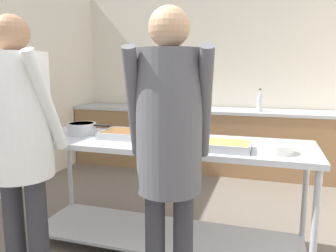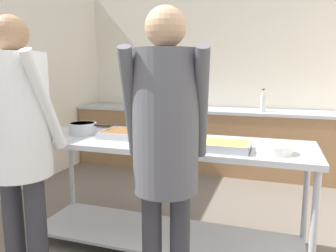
# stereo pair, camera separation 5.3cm
# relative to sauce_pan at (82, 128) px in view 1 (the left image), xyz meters

# --- Properties ---
(wall_rear) EXTENTS (4.52, 0.06, 2.65)m
(wall_rear) POSITION_rel_sauce_pan_xyz_m (0.83, 2.63, 0.36)
(wall_rear) COLOR beige
(wall_rear) RESTS_ON ground_plane
(wall_left) EXTENTS (0.06, 4.00, 2.65)m
(wall_left) POSITION_rel_sauce_pan_xyz_m (-1.39, 0.69, 0.36)
(wall_left) COLOR beige
(wall_left) RESTS_ON ground_plane
(back_counter) EXTENTS (4.36, 0.65, 0.90)m
(back_counter) POSITION_rel_sauce_pan_xyz_m (0.83, 2.26, -0.51)
(back_counter) COLOR olive
(back_counter) RESTS_ON ground_plane
(serving_counter) EXTENTS (2.25, 0.70, 0.91)m
(serving_counter) POSITION_rel_sauce_pan_xyz_m (0.75, -0.04, -0.35)
(serving_counter) COLOR #ADAFB5
(serving_counter) RESTS_ON ground_plane
(sauce_pan) EXTENTS (0.37, 0.23, 0.10)m
(sauce_pan) POSITION_rel_sauce_pan_xyz_m (0.00, 0.00, 0.00)
(sauce_pan) COLOR #ADAFB5
(sauce_pan) RESTS_ON serving_counter
(serving_tray_roast) EXTENTS (0.44, 0.33, 0.05)m
(serving_tray_roast) POSITION_rel_sauce_pan_xyz_m (0.44, -0.00, -0.03)
(serving_tray_roast) COLOR #ADAFB5
(serving_tray_roast) RESTS_ON serving_counter
(broccoli_bowl) EXTENTS (0.25, 0.25, 0.12)m
(broccoli_bowl) POSITION_rel_sauce_pan_xyz_m (0.82, 0.10, -0.01)
(broccoli_bowl) COLOR #B2B2B7
(broccoli_bowl) RESTS_ON serving_counter
(serving_tray_vegetables) EXTENTS (0.44, 0.27, 0.05)m
(serving_tray_vegetables) POSITION_rel_sauce_pan_xyz_m (1.20, -0.19, -0.03)
(serving_tray_vegetables) COLOR #ADAFB5
(serving_tray_vegetables) RESTS_ON serving_counter
(plate_stack) EXTENTS (0.24, 0.24, 0.06)m
(plate_stack) POSITION_rel_sauce_pan_xyz_m (1.57, -0.17, -0.02)
(plate_stack) COLOR white
(plate_stack) RESTS_ON serving_counter
(guest_serving_left) EXTENTS (0.51, 0.43, 1.77)m
(guest_serving_left) POSITION_rel_sauce_pan_xyz_m (1.02, -0.80, 0.14)
(guest_serving_left) COLOR #2D2D33
(guest_serving_left) RESTS_ON ground_plane
(guest_serving_right) EXTENTS (0.49, 0.39, 1.77)m
(guest_serving_right) POSITION_rel_sauce_pan_xyz_m (0.09, -0.84, 0.13)
(guest_serving_right) COLOR #2D2D33
(guest_serving_right) RESTS_ON ground_plane
(water_bottle) EXTENTS (0.07, 0.07, 0.31)m
(water_bottle) POSITION_rel_sauce_pan_xyz_m (1.40, 2.17, 0.08)
(water_bottle) COLOR silver
(water_bottle) RESTS_ON back_counter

